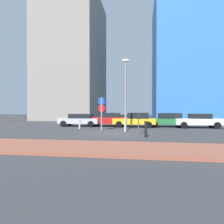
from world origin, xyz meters
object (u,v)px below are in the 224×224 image
parked_car_red (109,119)px  parking_sign_post (101,110)px  parked_car_silver (80,120)px  parking_meter (139,121)px  parked_car_yellow (136,120)px  parked_car_green (168,120)px  street_lamp (126,88)px  traffic_bollard_mid (80,124)px  parked_car_white (198,121)px  traffic_bollard_near (146,129)px  traffic_bollard_far (125,125)px

parked_car_red → parking_sign_post: size_ratio=1.48×
parked_car_silver → parking_meter: size_ratio=3.01×
parked_car_yellow → parked_car_green: 3.34m
street_lamp → parking_sign_post: bearing=-148.1°
parked_car_yellow → parked_car_silver: bearing=179.7°
parked_car_red → parked_car_yellow: 2.91m
parked_car_green → street_lamp: bearing=-139.4°
parked_car_green → traffic_bollard_mid: parked_car_green is taller
parked_car_white → parking_sign_post: parking_sign_post is taller
street_lamp → traffic_bollard_near: (1.71, -4.66, -3.24)m
parking_meter → parking_sign_post: bearing=147.0°
parked_car_silver → parked_car_white: 12.10m
parked_car_green → parking_sign_post: parking_sign_post is taller
parking_meter → traffic_bollard_mid: (-5.54, 3.45, -0.50)m
street_lamp → parked_car_green: bearing=40.6°
street_lamp → traffic_bollard_far: 3.62m
parked_car_silver → traffic_bollard_near: bearing=-48.1°
parking_sign_post → traffic_bollard_far: 2.43m
parked_car_silver → parked_car_green: (9.27, 0.51, 0.04)m
parked_car_red → traffic_bollard_near: (3.77, -8.14, -0.23)m
parked_car_yellow → parked_car_green: parked_car_yellow is taller
parked_car_white → traffic_bollard_mid: 11.58m
parking_meter → traffic_bollard_far: size_ratio=1.33×
parking_meter → street_lamp: bearing=110.4°
parking_sign_post → traffic_bollard_near: parking_sign_post is taller
street_lamp → traffic_bollard_far: bearing=-86.6°
traffic_bollard_mid → traffic_bollard_near: bearing=-38.8°
street_lamp → traffic_bollard_mid: street_lamp is taller
parked_car_red → street_lamp: size_ratio=0.66×
parked_car_silver → parked_car_red: bearing=8.6°
traffic_bollard_mid → traffic_bollard_far: traffic_bollard_far is taller
parked_car_red → parking_meter: bearing=-64.0°
parked_car_silver → traffic_bollard_far: bearing=-41.5°
parked_car_yellow → parked_car_white: size_ratio=0.99×
parked_car_red → parked_car_green: parked_car_red is taller
parked_car_silver → parked_car_green: parked_car_green is taller
parking_meter → street_lamp: size_ratio=0.23×
parked_car_red → parked_car_yellow: bearing=-9.9°
traffic_bollard_near → traffic_bollard_far: (-1.61, 3.01, 0.02)m
parked_car_green → parked_car_white: parked_car_green is taller
parked_car_white → traffic_bollard_far: (-6.83, -4.55, -0.18)m
parked_car_yellow → parking_meter: bearing=-86.3°
parked_car_white → parking_meter: size_ratio=3.07×
parked_car_silver → parked_car_green: bearing=3.1°
parked_car_red → parked_car_green: (6.16, 0.03, 0.01)m
parking_meter → traffic_bollard_near: 1.54m
parked_car_silver → parked_car_red: parked_car_red is taller
parking_meter → parked_car_white: bearing=47.1°
parked_car_white → street_lamp: 8.10m
parking_meter → street_lamp: (-1.21, 3.26, 2.82)m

